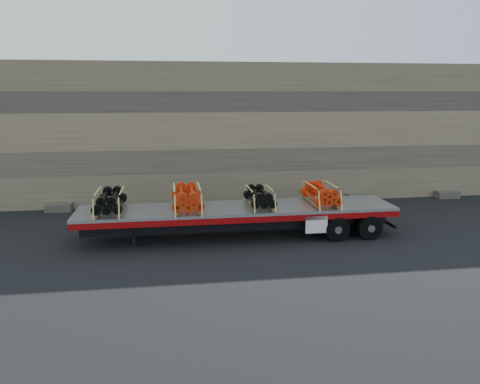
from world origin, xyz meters
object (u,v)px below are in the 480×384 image
object	(u,v)px
trailer	(238,222)
bundle_midrear	(259,197)
bundle_midfront	(187,198)
bundle_front	(110,202)
bundle_rear	(321,194)

from	to	relation	value
trailer	bundle_midrear	bearing A→B (deg)	-0.00
bundle_midfront	bundle_midrear	size ratio (longest dim) A/B	1.20
bundle_front	bundle_rear	world-z (taller)	bundle_front
bundle_midrear	bundle_rear	distance (m)	2.47
trailer	bundle_midfront	distance (m)	2.19
bundle_midfront	bundle_front	bearing A→B (deg)	180.00
trailer	bundle_rear	distance (m)	3.47
trailer	bundle_front	distance (m)	4.89
bundle_front	bundle_rear	bearing A→B (deg)	0.00
bundle_midrear	bundle_rear	world-z (taller)	bundle_rear
bundle_front	bundle_midfront	bearing A→B (deg)	-0.00
bundle_midfront	bundle_midrear	bearing A→B (deg)	0.00
trailer	bundle_front	xyz separation A→B (m)	(-4.79, -0.04, 0.99)
bundle_rear	bundle_front	bearing A→B (deg)	-180.00
trailer	bundle_midfront	world-z (taller)	bundle_midfront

